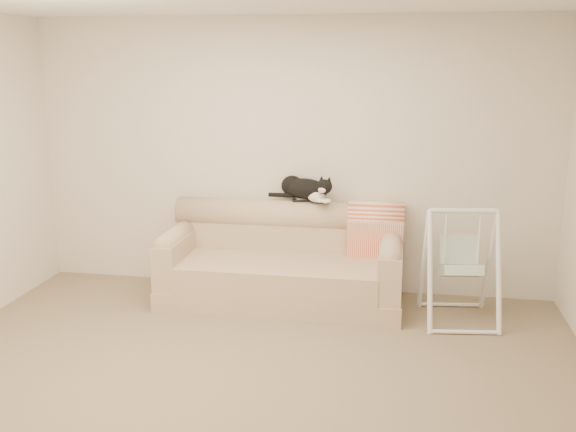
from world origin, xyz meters
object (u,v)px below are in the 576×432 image
object	(u,v)px
sofa	(283,264)
remote_a	(302,200)
tuxedo_cat	(305,189)
remote_b	(320,202)
baby_swing	(460,265)

from	to	relation	value
sofa	remote_a	bearing A→B (deg)	60.94
remote_a	tuxedo_cat	distance (m)	0.11
remote_b	baby_swing	size ratio (longest dim) A/B	0.17
sofa	remote_a	size ratio (longest dim) A/B	11.80
remote_a	baby_swing	bearing A→B (deg)	-18.18
remote_a	remote_b	world-z (taller)	remote_a
sofa	tuxedo_cat	xyz separation A→B (m)	(0.17, 0.27, 0.67)
sofa	baby_swing	distance (m)	1.60
remote_a	tuxedo_cat	world-z (taller)	tuxedo_cat
remote_a	tuxedo_cat	bearing A→B (deg)	29.35
sofa	remote_a	distance (m)	0.63
remote_a	remote_b	xyz separation A→B (m)	(0.18, -0.03, -0.00)
remote_b	baby_swing	world-z (taller)	baby_swing
sofa	remote_b	bearing A→B (deg)	35.05
remote_a	remote_b	size ratio (longest dim) A/B	1.08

